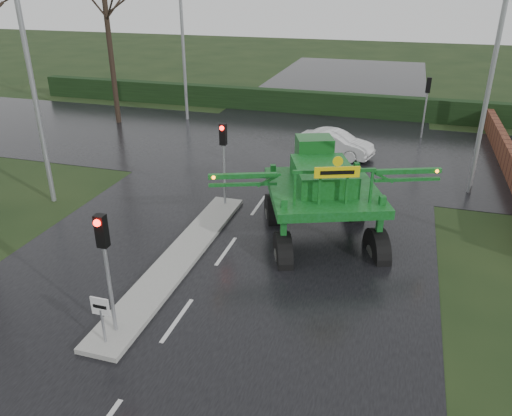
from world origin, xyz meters
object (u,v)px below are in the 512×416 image
(street_light_left_far, at_px, (186,25))
(traffic_signal_near, at_px, (104,250))
(white_sedan, at_px, (334,156))
(keep_left_sign, at_px, (101,313))
(street_light_right, at_px, (487,51))
(crop_sprayer, at_px, (283,197))
(street_light_left_near, at_px, (34,55))
(traffic_signal_mid, at_px, (223,147))
(traffic_signal_far, at_px, (427,94))

(street_light_left_far, bearing_deg, traffic_signal_near, -71.83)
(traffic_signal_near, xyz_separation_m, white_sedan, (3.35, 16.28, -2.59))
(keep_left_sign, bearing_deg, street_light_left_far, 107.78)
(street_light_right, xyz_separation_m, crop_sprayer, (-6.30, -7.63, -3.85))
(street_light_left_far, relative_size, white_sedan, 2.48)
(street_light_left_near, relative_size, white_sedan, 2.48)
(traffic_signal_mid, bearing_deg, street_light_left_far, 118.86)
(crop_sprayer, bearing_deg, white_sedan, 68.13)
(traffic_signal_near, xyz_separation_m, traffic_signal_far, (7.80, 21.02, 0.00))
(traffic_signal_near, bearing_deg, crop_sprayer, 59.25)
(traffic_signal_near, relative_size, street_light_left_near, 0.35)
(crop_sprayer, relative_size, white_sedan, 1.89)
(white_sedan, bearing_deg, street_light_left_far, 80.15)
(traffic_signal_near, relative_size, street_light_right, 0.35)
(street_light_left_far, bearing_deg, street_light_right, -26.02)
(traffic_signal_far, distance_m, street_light_left_far, 15.08)
(traffic_signal_near, relative_size, traffic_signal_far, 1.00)
(traffic_signal_far, distance_m, street_light_left_near, 20.58)
(traffic_signal_far, bearing_deg, traffic_signal_near, 69.64)
(traffic_signal_mid, xyz_separation_m, street_light_right, (9.49, 4.51, 3.40))
(crop_sprayer, bearing_deg, street_light_left_near, 149.72)
(keep_left_sign, distance_m, crop_sprayer, 6.77)
(street_light_left_near, bearing_deg, traffic_signal_far, 43.63)
(traffic_signal_near, xyz_separation_m, street_light_right, (9.49, 13.01, 3.40))
(keep_left_sign, height_order, traffic_signal_mid, traffic_signal_mid)
(traffic_signal_mid, bearing_deg, traffic_signal_near, -90.00)
(traffic_signal_near, height_order, traffic_signal_mid, same)
(traffic_signal_mid, xyz_separation_m, street_light_left_near, (-6.89, -1.49, 3.40))
(street_light_left_far, distance_m, crop_sprayer, 19.00)
(traffic_signal_mid, distance_m, crop_sprayer, 4.49)
(street_light_left_near, height_order, white_sedan, street_light_left_near)
(traffic_signal_mid, bearing_deg, street_light_right, 25.40)
(traffic_signal_far, bearing_deg, street_light_right, 101.95)
(crop_sprayer, xyz_separation_m, white_sedan, (0.15, 10.90, -2.14))
(street_light_left_near, relative_size, street_light_left_far, 1.00)
(white_sedan, bearing_deg, street_light_left_near, 147.09)
(traffic_signal_near, bearing_deg, traffic_signal_mid, 90.00)
(street_light_left_far, height_order, white_sedan, street_light_left_far)
(crop_sprayer, bearing_deg, traffic_signal_far, 52.52)
(keep_left_sign, xyz_separation_m, traffic_signal_mid, (0.00, 8.99, 1.53))
(street_light_left_far, bearing_deg, white_sedan, -24.78)
(traffic_signal_far, distance_m, crop_sprayer, 16.31)
(traffic_signal_far, height_order, street_light_right, street_light_right)
(keep_left_sign, relative_size, traffic_signal_far, 0.38)
(traffic_signal_far, xyz_separation_m, crop_sprayer, (-4.60, -15.64, -0.45))
(white_sedan, bearing_deg, keep_left_sign, -176.35)
(street_light_left_near, bearing_deg, traffic_signal_near, -45.47)
(traffic_signal_near, xyz_separation_m, traffic_signal_mid, (0.00, 8.50, 0.00))
(traffic_signal_near, bearing_deg, street_light_left_near, 134.53)
(street_light_right, bearing_deg, traffic_signal_near, -126.13)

